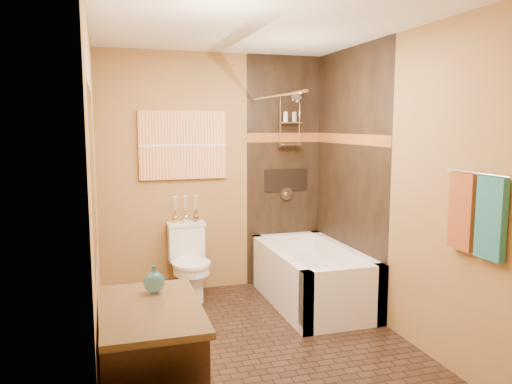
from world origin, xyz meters
name	(u,v)px	position (x,y,z in m)	size (l,w,h in m)	color
floor	(257,344)	(0.00, 0.00, 0.00)	(3.00, 3.00, 0.00)	black
wall_left	(95,197)	(-1.20, 0.00, 1.25)	(0.02, 3.00, 2.50)	#A4703F
wall_right	(392,185)	(1.20, 0.00, 1.25)	(0.02, 3.00, 2.50)	#A4703F
wall_back	(215,173)	(0.00, 1.50, 1.25)	(2.40, 0.02, 2.50)	#A4703F
wall_front	(347,229)	(0.00, -1.50, 1.25)	(2.40, 0.02, 2.50)	#A4703F
ceiling	(257,24)	(0.00, 0.00, 2.50)	(3.00, 3.00, 0.00)	silver
alcove_tile_back	(284,171)	(0.78, 1.49, 1.25)	(0.85, 0.01, 2.50)	black
alcove_tile_right	(349,177)	(1.19, 0.75, 1.25)	(0.01, 1.50, 2.50)	black
mosaic_band_back	(284,137)	(0.78, 1.48, 1.62)	(0.85, 0.01, 0.10)	maroon
mosaic_band_right	(349,139)	(1.18, 0.75, 1.62)	(0.01, 1.50, 0.10)	maroon
alcove_niche	(286,180)	(0.80, 1.48, 1.15)	(0.50, 0.01, 0.25)	black
shower_fixtures	(290,133)	(0.80, 1.38, 1.67)	(0.24, 0.33, 1.16)	silver
curtain_rod	(274,96)	(0.40, 0.75, 2.02)	(0.03, 0.03, 1.55)	silver
towel_bar	(477,173)	(1.15, -1.05, 1.45)	(0.02, 0.02, 0.55)	silver
towel_teal	(491,219)	(1.16, -1.18, 1.18)	(0.05, 0.22, 0.52)	#206C6B
towel_rust	(462,212)	(1.16, -0.92, 1.18)	(0.05, 0.22, 0.52)	brown
sunset_painting	(183,145)	(-0.34, 1.48, 1.55)	(0.90, 0.04, 0.70)	orange
vanity_mirror	(93,176)	(-1.19, -1.00, 1.50)	(0.01, 1.00, 0.90)	white
bathtub	(311,281)	(0.80, 0.75, 0.22)	(0.80, 1.50, 0.55)	white
toilet	(189,262)	(-0.34, 1.22, 0.38)	(0.39, 0.57, 0.76)	white
vanity	(151,373)	(-0.92, -1.00, 0.39)	(0.55, 0.88, 0.78)	black
teal_bottle	(154,279)	(-0.87, -0.77, 0.86)	(0.13, 0.13, 0.20)	#24626D
bud_vases	(186,208)	(-0.34, 1.39, 0.91)	(0.27, 0.06, 0.27)	gold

